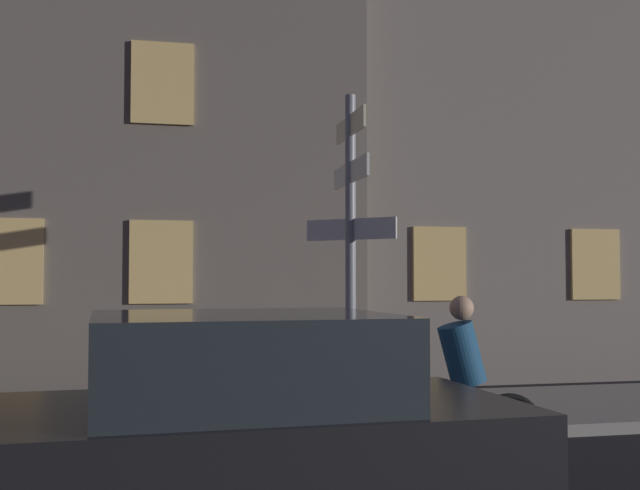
# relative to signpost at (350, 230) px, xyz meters

# --- Properties ---
(sidewalk_kerb) EXTENTS (40.00, 2.91, 0.14)m
(sidewalk_kerb) POSITION_rel_signpost_xyz_m (-0.05, 0.85, -2.24)
(sidewalk_kerb) COLOR gray
(sidewalk_kerb) RESTS_ON ground_plane
(signpost) EXTENTS (0.84, 1.45, 3.71)m
(signpost) POSITION_rel_signpost_xyz_m (0.00, 0.00, 0.00)
(signpost) COLOR gray
(signpost) RESTS_ON sidewalk_kerb
(car_side_parked) EXTENTS (4.08, 2.07, 1.56)m
(car_side_parked) POSITION_rel_signpost_xyz_m (-1.98, -3.97, -1.51)
(car_side_parked) COLOR black
(car_side_parked) RESTS_ON ground_plane
(cyclist) EXTENTS (1.82, 0.32, 1.61)m
(cyclist) POSITION_rel_signpost_xyz_m (0.48, -1.92, -1.57)
(cyclist) COLOR black
(cyclist) RESTS_ON ground_plane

